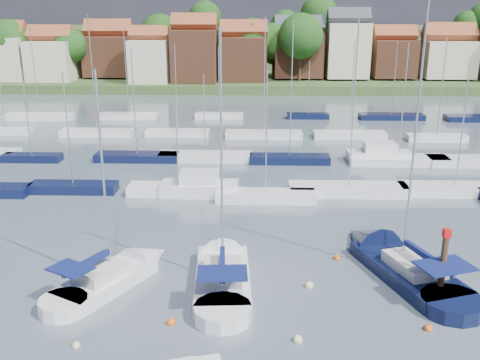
{
  "coord_description": "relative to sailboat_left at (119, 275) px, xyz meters",
  "views": [
    {
      "loc": [
        -0.28,
        -25.94,
        15.79
      ],
      "look_at": [
        -1.48,
        14.0,
        3.33
      ],
      "focal_mm": 40.0,
      "sensor_mm": 36.0,
      "label": 1
    }
  ],
  "objects": [
    {
      "name": "buoy_g",
      "position": [
        11.7,
        -0.55,
        -0.36
      ],
      "size": [
        0.53,
        0.53,
        0.53
      ],
      "primitive_type": "sphere",
      "color": "beige",
      "rests_on": "ground"
    },
    {
      "name": "ground",
      "position": [
        8.68,
        36.39,
        -0.36
      ],
      "size": [
        260.0,
        260.0,
        0.0
      ],
      "primitive_type": "plane",
      "color": "#46535F",
      "rests_on": "ground"
    },
    {
      "name": "buoy_c",
      "position": [
        3.97,
        -4.8,
        -0.36
      ],
      "size": [
        0.49,
        0.49,
        0.49
      ],
      "primitive_type": "sphere",
      "color": "#D85914",
      "rests_on": "ground"
    },
    {
      "name": "buoy_f",
      "position": [
        17.49,
        -4.97,
        -0.36
      ],
      "size": [
        0.45,
        0.45,
        0.45
      ],
      "primitive_type": "sphere",
      "color": "#D85914",
      "rests_on": "ground"
    },
    {
      "name": "sailboat_navy",
      "position": [
        17.36,
        2.61,
        -0.01
      ],
      "size": [
        7.64,
        13.69,
        18.3
      ],
      "rotation": [
        0.0,
        0.0,
        1.9
      ],
      "color": "black",
      "rests_on": "ground"
    },
    {
      "name": "buoy_e",
      "position": [
        13.94,
        3.32,
        -0.36
      ],
      "size": [
        0.49,
        0.49,
        0.49
      ],
      "primitive_type": "sphere",
      "color": "#D85914",
      "rests_on": "ground"
    },
    {
      "name": "buoy_d",
      "position": [
        10.61,
        -6.2,
        -0.36
      ],
      "size": [
        0.5,
        0.5,
        0.5
      ],
      "primitive_type": "sphere",
      "color": "beige",
      "rests_on": "ground"
    },
    {
      "name": "timber_piling",
      "position": [
        19.11,
        -1.67,
        0.87
      ],
      "size": [
        0.4,
        0.4,
        6.56
      ],
      "color": "#4C331E",
      "rests_on": "ground"
    },
    {
      "name": "buoy_b",
      "position": [
        -0.4,
        -7.02,
        -0.36
      ],
      "size": [
        0.41,
        0.41,
        0.41
      ],
      "primitive_type": "sphere",
      "color": "beige",
      "rests_on": "ground"
    },
    {
      "name": "sailboat_centre",
      "position": [
        6.38,
        1.07,
        -0.01
      ],
      "size": [
        3.93,
        12.33,
        16.49
      ],
      "rotation": [
        0.0,
        0.0,
        1.63
      ],
      "color": "silver",
      "rests_on": "ground"
    },
    {
      "name": "far_shore_town",
      "position": [
        10.9,
        129.06,
        4.25
      ],
      "size": [
        212.46,
        90.0,
        22.27
      ],
      "color": "#3B4D26",
      "rests_on": "ground"
    },
    {
      "name": "marina_field",
      "position": [
        10.58,
        31.54,
        0.07
      ],
      "size": [
        79.62,
        41.41,
        15.93
      ],
      "color": "silver",
      "rests_on": "ground"
    },
    {
      "name": "sailboat_left",
      "position": [
        0.0,
        0.0,
        0.0
      ],
      "size": [
        7.36,
        10.33,
        14.06
      ],
      "rotation": [
        0.0,
        0.0,
        1.07
      ],
      "color": "silver",
      "rests_on": "ground"
    }
  ]
}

